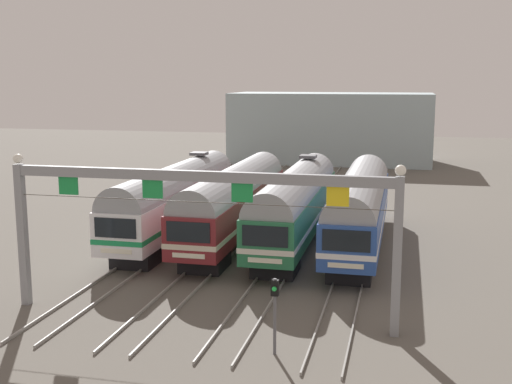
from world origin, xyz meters
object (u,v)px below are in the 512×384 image
commuter_train_green (296,202)px  commuter_train_maroon (234,200)px  catenary_gantry (197,203)px  commuter_train_blue (360,205)px  yard_signal_mast (275,302)px  commuter_train_white (175,197)px

commuter_train_green → commuter_train_maroon: bearing=-179.9°
catenary_gantry → commuter_train_blue: bearing=66.4°
commuter_train_maroon → commuter_train_blue: size_ratio=1.00×
commuter_train_blue → catenary_gantry: (-5.89, -13.49, 2.41)m
commuter_train_blue → yard_signal_mast: size_ratio=6.09×
commuter_train_blue → catenary_gantry: catenary_gantry is taller
commuter_train_maroon → commuter_train_green: commuter_train_green is taller
yard_signal_mast → commuter_train_blue: bearing=83.2°
commuter_train_maroon → yard_signal_mast: commuter_train_maroon is taller
commuter_train_green → yard_signal_mast: bearing=-83.2°
commuter_train_white → yard_signal_mast: bearing=-59.1°
yard_signal_mast → commuter_train_white: bearing=120.9°
commuter_train_green → commuter_train_blue: commuter_train_green is taller
commuter_train_blue → yard_signal_mast: 16.50m
commuter_train_white → yard_signal_mast: size_ratio=6.09×
commuter_train_green → yard_signal_mast: 16.51m
yard_signal_mast → catenary_gantry: bearing=143.8°
commuter_train_blue → catenary_gantry: 14.92m
commuter_train_maroon → commuter_train_blue: bearing=0.0°
commuter_train_white → commuter_train_blue: bearing=-0.0°
commuter_train_white → commuter_train_maroon: (3.93, -0.00, -0.00)m
commuter_train_white → commuter_train_blue: size_ratio=1.00×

